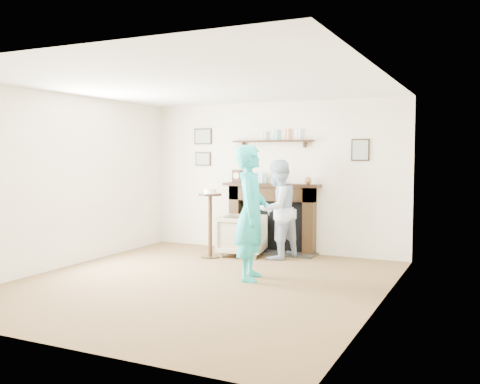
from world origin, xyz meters
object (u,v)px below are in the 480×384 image
armchair (243,255)px  woman (251,279)px  man (277,258)px  pedestal_table (210,212)px

armchair → woman: woman is taller
man → pedestal_table: (-0.99, -0.37, 0.72)m
armchair → man: man is taller
armchair → pedestal_table: bearing=122.9°
woman → man: bearing=-6.5°
armchair → woman: size_ratio=0.41×
man → woman: (0.20, -1.45, 0.00)m
armchair → pedestal_table: (-0.39, -0.37, 0.72)m
woman → pedestal_table: size_ratio=1.50×
man → pedestal_table: bearing=-49.4°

